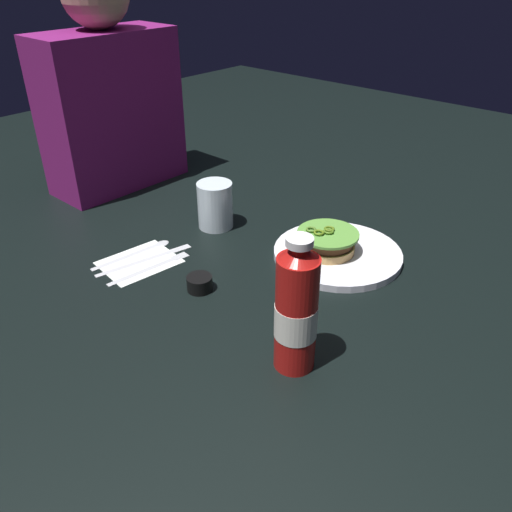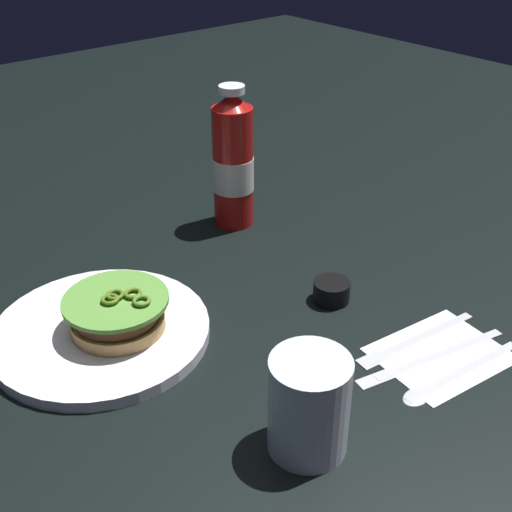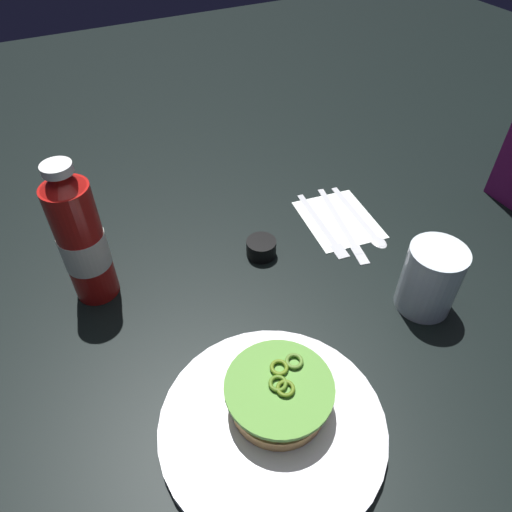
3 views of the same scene
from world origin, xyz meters
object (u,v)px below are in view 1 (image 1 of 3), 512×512
ketchup_bottle (296,311)px  butter_knife (151,257)px  water_glass (215,205)px  napkin (139,262)px  spoon_utensil (142,249)px  dinner_plate (337,254)px  condiment_cup (200,283)px  fork_utensil (156,265)px  burger_sandwich (327,242)px  diner_person (109,95)px

ketchup_bottle → butter_knife: 0.45m
butter_knife → ketchup_bottle: bearing=-96.8°
water_glass → napkin: size_ratio=0.72×
napkin → butter_knife: (0.03, -0.01, 0.00)m
ketchup_bottle → spoon_utensil: (0.06, 0.48, -0.10)m
dinner_plate → condiment_cup: condiment_cup is taller
dinner_plate → spoon_utensil: 0.43m
ketchup_bottle → butter_knife: ketchup_bottle is taller
condiment_cup → fork_utensil: size_ratio=0.27×
burger_sandwich → water_glass: (-0.06, 0.29, 0.02)m
dinner_plate → fork_utensil: (-0.29, 0.27, -0.00)m
condiment_cup → napkin: condiment_cup is taller
dinner_plate → burger_sandwich: size_ratio=2.10×
water_glass → spoon_utensil: size_ratio=0.58×
spoon_utensil → fork_utensil: bearing=-105.2°
burger_sandwich → water_glass: water_glass is taller
ketchup_bottle → butter_knife: size_ratio=1.07×
dinner_plate → water_glass: (-0.07, 0.30, 0.05)m
butter_knife → spoon_utensil: size_ratio=1.15×
water_glass → diner_person: bearing=88.8°
dinner_plate → diner_person: bearing=95.4°
spoon_utensil → dinner_plate: bearing=-51.5°
dinner_plate → diner_person: diner_person is taller
napkin → spoon_utensil: bearing=45.0°
burger_sandwich → napkin: 0.41m
burger_sandwich → condiment_cup: 0.29m
diner_person → spoon_utensil: bearing=-119.5°
napkin → fork_utensil: fork_utensil is taller
ketchup_bottle → spoon_utensil: bearing=82.9°
napkin → fork_utensil: bearing=-70.6°
condiment_cup → napkin: size_ratio=0.33×
dinner_plate → condiment_cup: (-0.29, 0.13, 0.01)m
dinner_plate → burger_sandwich: 0.04m
condiment_cup → napkin: (-0.02, 0.17, -0.01)m
dinner_plate → ketchup_bottle: size_ratio=1.19×
dinner_plate → butter_knife: size_ratio=1.27×
napkin → diner_person: size_ratio=0.27×
dinner_plate → butter_knife: dinner_plate is taller
dinner_plate → fork_utensil: size_ratio=1.45×
napkin → water_glass: bearing=-0.4°
napkin → diner_person: diner_person is taller
fork_utensil → spoon_utensil: same height
butter_knife → spoon_utensil: (0.01, 0.04, -0.00)m
condiment_cup → spoon_utensil: (0.02, 0.21, -0.01)m
burger_sandwich → napkin: (-0.29, 0.29, -0.04)m
water_glass → butter_knife: bearing=-178.7°
water_glass → diner_person: diner_person is taller
condiment_cup → butter_knife: condiment_cup is taller
dinner_plate → napkin: 0.43m
dinner_plate → condiment_cup: size_ratio=5.44×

